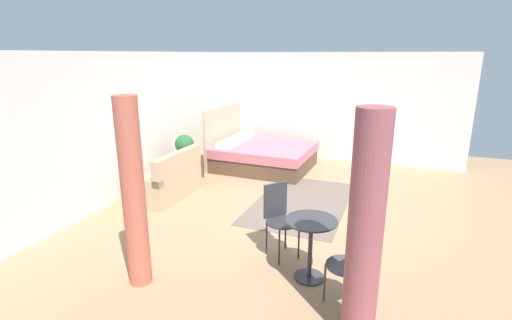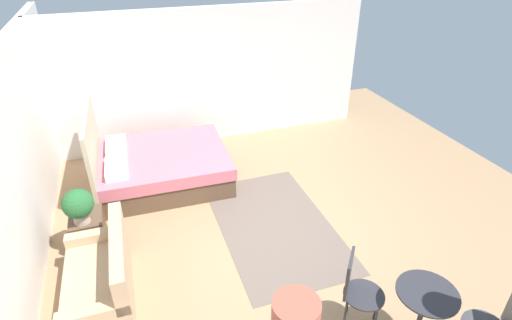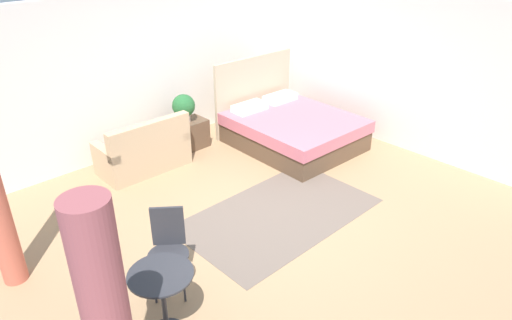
# 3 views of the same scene
# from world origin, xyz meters

# --- Properties ---
(ground_plane) EXTENTS (9.27, 9.00, 0.02)m
(ground_plane) POSITION_xyz_m (0.00, 0.00, -0.01)
(ground_plane) COLOR #9E7A56
(wall_back) EXTENTS (9.27, 0.12, 2.55)m
(wall_back) POSITION_xyz_m (0.00, 3.00, 1.27)
(wall_back) COLOR silver
(wall_back) RESTS_ON ground
(wall_right) EXTENTS (0.12, 6.00, 2.55)m
(wall_right) POSITION_xyz_m (3.14, 0.00, 1.27)
(wall_right) COLOR silver
(wall_right) RESTS_ON ground
(area_rug) EXTENTS (2.58, 1.53, 0.01)m
(area_rug) POSITION_xyz_m (0.10, -0.09, 0.00)
(area_rug) COLOR #66564C
(area_rug) RESTS_ON ground
(bed) EXTENTS (1.80, 2.14, 1.36)m
(bed) POSITION_xyz_m (1.81, 1.31, 0.30)
(bed) COLOR brown
(bed) RESTS_ON ground
(couch) EXTENTS (1.35, 0.72, 0.86)m
(couch) POSITION_xyz_m (-0.51, 2.23, 0.29)
(couch) COLOR tan
(couch) RESTS_ON ground
(nightstand) EXTENTS (0.49, 0.41, 0.48)m
(nightstand) POSITION_xyz_m (0.51, 2.40, 0.24)
(nightstand) COLOR brown
(nightstand) RESTS_ON ground
(potted_plant) EXTENTS (0.38, 0.38, 0.47)m
(potted_plant) POSITION_xyz_m (0.41, 2.42, 0.75)
(potted_plant) COLOR tan
(potted_plant) RESTS_ON nightstand
(balcony_table) EXTENTS (0.59, 0.59, 0.73)m
(balcony_table) POSITION_xyz_m (-2.13, -0.75, 0.50)
(balcony_table) COLOR #2D2D33
(balcony_table) RESTS_ON ground
(cafe_chair_near_couch) EXTENTS (0.59, 0.59, 0.94)m
(cafe_chair_near_couch) POSITION_xyz_m (-1.72, -0.25, 0.57)
(cafe_chair_near_couch) COLOR #2D2D33
(cafe_chair_near_couch) RESTS_ON ground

